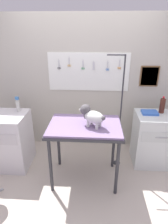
% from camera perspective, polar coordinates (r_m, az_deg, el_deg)
% --- Properties ---
extents(ground, '(4.40, 4.00, 0.04)m').
position_cam_1_polar(ground, '(2.86, -1.38, -23.07)').
color(ground, '#BCB0A2').
extents(rear_wall_panel, '(4.00, 0.09, 2.30)m').
position_cam_1_polar(rear_wall_panel, '(3.37, 0.41, 7.94)').
color(rear_wall_panel, '#B7B2A5').
rests_on(rear_wall_panel, ground).
extents(grooming_table, '(0.98, 0.68, 0.89)m').
position_cam_1_polar(grooming_table, '(2.60, 0.24, -5.51)').
color(grooming_table, '#2D2D33').
rests_on(grooming_table, ground).
extents(grooming_arm, '(0.30, 0.11, 1.75)m').
position_cam_1_polar(grooming_arm, '(2.93, 10.52, -1.92)').
color(grooming_arm, '#2D2D33').
rests_on(grooming_arm, ground).
extents(dog, '(0.37, 0.29, 0.28)m').
position_cam_1_polar(dog, '(2.46, 2.21, -1.04)').
color(dog, silver).
rests_on(dog, grooming_table).
extents(counter_left, '(0.80, 0.58, 0.88)m').
position_cam_1_polar(counter_left, '(3.32, -22.80, -7.73)').
color(counter_left, silver).
rests_on(counter_left, ground).
extents(cabinet_right, '(0.68, 0.54, 0.85)m').
position_cam_1_polar(cabinet_right, '(3.32, 20.42, -7.53)').
color(cabinet_right, silver).
rests_on(cabinet_right, ground).
extents(shampoo_bottle, '(0.06, 0.06, 0.23)m').
position_cam_1_polar(shampoo_bottle, '(3.12, -18.99, 1.96)').
color(shampoo_bottle, '#B8B9B2').
rests_on(shampoo_bottle, counter_left).
extents(soda_bottle, '(0.08, 0.08, 0.26)m').
position_cam_1_polar(soda_bottle, '(3.19, 22.20, 1.87)').
color(soda_bottle, '#4D231A').
rests_on(soda_bottle, cabinet_right).
extents(supply_tray, '(0.24, 0.18, 0.04)m').
position_cam_1_polar(supply_tray, '(3.13, 18.88, -0.14)').
color(supply_tray, blue).
rests_on(supply_tray, cabinet_right).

